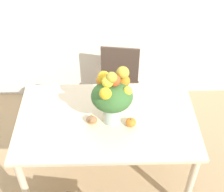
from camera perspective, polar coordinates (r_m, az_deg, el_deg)
The scene contains 6 objects.
ground_plane at distance 3.13m, azimuth -0.82°, elevation -13.99°, with size 12.00×12.00×0.00m, color tan.
dining_table at distance 2.60m, azimuth -0.96°, elevation -5.67°, with size 1.45×0.87×0.78m.
flower_vase at distance 2.33m, azimuth 0.02°, elevation 0.04°, with size 0.32×0.33×0.49m.
pumpkin at distance 2.45m, azimuth 3.46°, elevation -4.82°, with size 0.08×0.08×0.08m.
turkey_figurine at distance 2.48m, azimuth -3.74°, elevation -4.10°, with size 0.09×0.11×0.07m.
dining_chair_near_window at distance 3.30m, azimuth 1.17°, elevation 1.60°, with size 0.48×0.48×0.86m.
Camera 1 is at (-0.00, -1.74, 2.60)m, focal length 50.00 mm.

